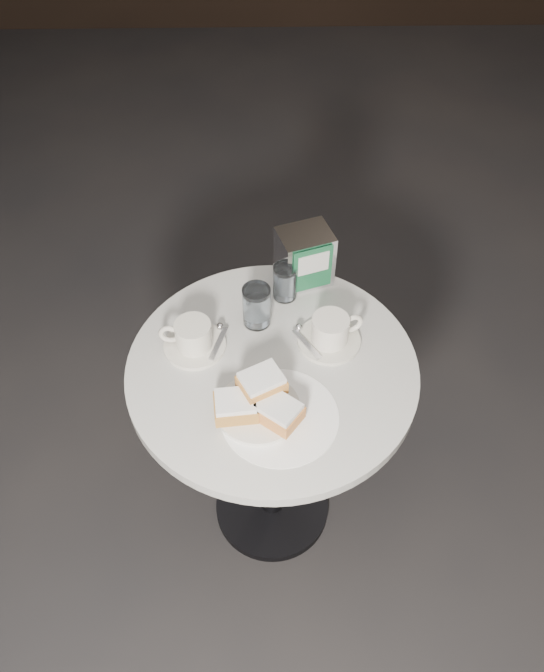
{
  "coord_description": "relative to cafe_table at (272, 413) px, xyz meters",
  "views": [
    {
      "loc": [
        -0.02,
        -0.97,
        1.97
      ],
      "look_at": [
        0.0,
        0.02,
        0.83
      ],
      "focal_mm": 35.0,
      "sensor_mm": 36.0,
      "label": 1
    }
  ],
  "objects": [
    {
      "name": "cafe_table",
      "position": [
        0.0,
        0.0,
        0.0
      ],
      "size": [
        0.7,
        0.7,
        0.74
      ],
      "color": "black",
      "rests_on": "ground"
    },
    {
      "name": "ground",
      "position": [
        0.0,
        0.0,
        -0.55
      ],
      "size": [
        7.0,
        7.0,
        0.0
      ],
      "primitive_type": "plane",
      "color": "black",
      "rests_on": "ground"
    },
    {
      "name": "coffee_cup_right",
      "position": [
        0.14,
        0.07,
        0.23
      ],
      "size": [
        0.2,
        0.2,
        0.08
      ],
      "rotation": [
        0.0,
        0.0,
        0.31
      ],
      "color": "beige",
      "rests_on": "cafe_table"
    },
    {
      "name": "water_glass_right",
      "position": [
        0.04,
        0.23,
        0.25
      ],
      "size": [
        0.06,
        0.06,
        0.1
      ],
      "rotation": [
        0.0,
        0.0,
        -0.05
      ],
      "color": "silver",
      "rests_on": "cafe_table"
    },
    {
      "name": "sugar_spill",
      "position": [
        0.01,
        -0.15,
        0.2
      ],
      "size": [
        0.28,
        0.28,
        0.0
      ],
      "primitive_type": "cylinder",
      "rotation": [
        0.0,
        0.0,
        -0.05
      ],
      "color": "white",
      "rests_on": "cafe_table"
    },
    {
      "name": "coffee_cup_left",
      "position": [
        -0.19,
        0.06,
        0.23
      ],
      "size": [
        0.17,
        0.16,
        0.08
      ],
      "rotation": [
        0.0,
        0.0,
        -0.05
      ],
      "color": "silver",
      "rests_on": "cafe_table"
    },
    {
      "name": "water_glass_left",
      "position": [
        -0.04,
        0.14,
        0.25
      ],
      "size": [
        0.09,
        0.09,
        0.11
      ],
      "rotation": [
        0.0,
        0.0,
        -0.26
      ],
      "color": "silver",
      "rests_on": "cafe_table"
    },
    {
      "name": "napkin_dispenser",
      "position": [
        0.09,
        0.3,
        0.28
      ],
      "size": [
        0.16,
        0.14,
        0.15
      ],
      "rotation": [
        0.0,
        0.0,
        0.33
      ],
      "color": "silver",
      "rests_on": "cafe_table"
    },
    {
      "name": "beignet_plate",
      "position": [
        -0.03,
        -0.13,
        0.23
      ],
      "size": [
        0.23,
        0.23,
        0.09
      ],
      "rotation": [
        0.0,
        0.0,
        -0.22
      ],
      "color": "silver",
      "rests_on": "cafe_table"
    }
  ]
}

